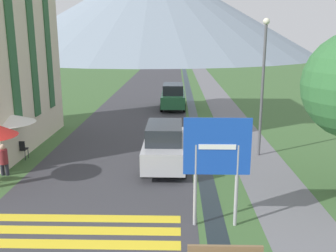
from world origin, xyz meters
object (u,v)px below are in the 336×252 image
Objects in this scene: parked_car_far at (173,96)px; cafe_umbrella_middle_white at (7,118)px; person_seated_far at (4,158)px; streetlamp at (263,78)px; road_sign at (217,156)px; parked_car_near at (165,145)px; cafe_chair_far_left at (21,148)px.

parked_car_far is 14.14m from cafe_umbrella_middle_white.
streetlamp is at bearing 14.86° from person_seated_far.
cafe_umbrella_middle_white is at bearing 148.05° from road_sign.
streetlamp is (10.59, 1.45, 1.50)m from cafe_umbrella_middle_white.
person_seated_far is (-6.10, -1.17, -0.22)m from parked_car_near.
person_seated_far is (-7.69, 3.71, -1.36)m from road_sign.
road_sign reaches higher than cafe_umbrella_middle_white.
parked_car_near is 0.93× the size of parked_car_far.
person_seated_far is at bearing -76.18° from cafe_umbrella_middle_white.
streetlamp is (10.27, 2.73, 2.78)m from person_seated_far.
cafe_chair_far_left is (-6.40, -11.86, -0.40)m from parked_car_far.
streetlamp is at bearing -70.19° from parked_car_far.
streetlamp is (2.59, 6.44, 1.42)m from road_sign.
cafe_umbrella_middle_white is 1.82× the size of person_seated_far.
cafe_umbrella_middle_white reaches higher than person_seated_far.
streetlamp is at bearing 68.10° from road_sign.
cafe_chair_far_left is at bearing 144.37° from road_sign.
streetlamp is at bearing 7.80° from cafe_umbrella_middle_white.
streetlamp reaches higher than cafe_chair_far_left.
cafe_umbrella_middle_white reaches higher than cafe_chair_far_left.
cafe_chair_far_left is at bearing 92.70° from person_seated_far.
cafe_chair_far_left is 10.81m from streetlamp.
cafe_chair_far_left is (-7.77, 5.57, -1.54)m from road_sign.
parked_car_near reaches higher than person_seated_far.
person_seated_far is (0.31, -1.27, -1.27)m from cafe_umbrella_middle_white.
parked_car_far is at bearing 89.02° from parked_car_near.
road_sign is 0.75× the size of parked_car_near.
streetlamp reaches higher than parked_car_far.
cafe_umbrella_middle_white is (-6.41, 0.10, 1.05)m from parked_car_near.
parked_car_far is 1.98× the size of cafe_umbrella_middle_white.
parked_car_far is 15.10m from person_seated_far.
streetlamp is (3.96, -10.99, 2.56)m from parked_car_far.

